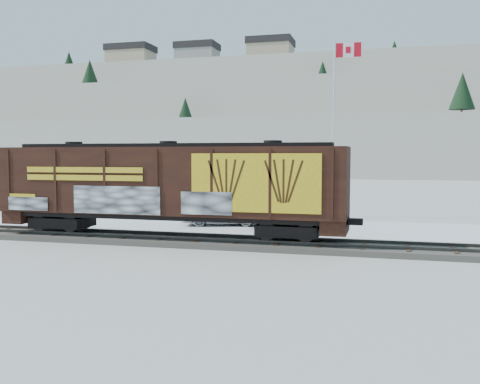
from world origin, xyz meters
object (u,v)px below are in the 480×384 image
(car_white, at_px, (248,213))
(car_dark, at_px, (292,216))
(car_silver, at_px, (221,212))
(flagpole, at_px, (335,152))
(hopper_railcar, at_px, (169,184))

(car_white, height_order, car_dark, car_white)
(car_silver, xyz_separation_m, car_white, (1.71, 0.28, -0.06))
(flagpole, relative_size, car_dark, 2.41)
(flagpole, bearing_deg, car_silver, -137.60)
(flagpole, distance_m, car_white, 8.61)
(car_white, bearing_deg, hopper_railcar, 175.22)
(hopper_railcar, relative_size, flagpole, 1.45)
(flagpole, bearing_deg, car_dark, -107.54)
(car_white, xyz_separation_m, car_dark, (2.98, -0.50, -0.03))
(flagpole, distance_m, car_dark, 7.73)
(car_silver, bearing_deg, car_white, -96.90)
(hopper_railcar, xyz_separation_m, car_white, (2.38, 7.28, -2.23))
(hopper_railcar, distance_m, car_silver, 7.36)
(flagpole, height_order, car_silver, flagpole)
(hopper_railcar, height_order, car_dark, hopper_railcar)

